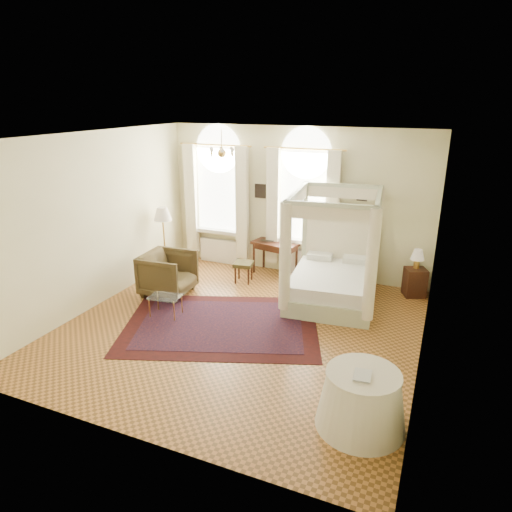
# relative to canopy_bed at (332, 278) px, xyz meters

# --- Properties ---
(ground) EXTENTS (6.00, 6.00, 0.00)m
(ground) POSITION_rel_canopy_bed_xyz_m (-1.21, -1.70, -0.50)
(ground) COLOR #A96A31
(ground) RESTS_ON ground
(room_walls) EXTENTS (6.00, 6.00, 6.00)m
(room_walls) POSITION_rel_canopy_bed_xyz_m (-1.21, -1.70, 1.48)
(room_walls) COLOR #F5ECBA
(room_walls) RESTS_ON ground
(window_left) EXTENTS (1.62, 0.27, 3.29)m
(window_left) POSITION_rel_canopy_bed_xyz_m (-3.11, 1.18, 0.98)
(window_left) COLOR white
(window_left) RESTS_ON room_walls
(window_right) EXTENTS (1.62, 0.27, 3.29)m
(window_right) POSITION_rel_canopy_bed_xyz_m (-1.01, 1.18, 0.98)
(window_right) COLOR white
(window_right) RESTS_ON room_walls
(chandelier) EXTENTS (0.51, 0.45, 0.50)m
(chandelier) POSITION_rel_canopy_bed_xyz_m (-2.11, -0.50, 2.40)
(chandelier) COLOR gold
(chandelier) RESTS_ON room_walls
(wall_pictures) EXTENTS (2.54, 0.03, 0.39)m
(wall_pictures) POSITION_rel_canopy_bed_xyz_m (-1.12, 1.27, 1.39)
(wall_pictures) COLOR black
(wall_pictures) RESTS_ON room_walls
(canopy_bed) EXTENTS (1.88, 2.22, 2.21)m
(canopy_bed) POSITION_rel_canopy_bed_xyz_m (0.00, 0.00, 0.00)
(canopy_bed) COLOR #B2B996
(canopy_bed) RESTS_ON ground
(nightstand) EXTENTS (0.52, 0.50, 0.58)m
(nightstand) POSITION_rel_canopy_bed_xyz_m (1.49, 0.98, -0.21)
(nightstand) COLOR #3C1C10
(nightstand) RESTS_ON ground
(nightstand_lamp) EXTENTS (0.27, 0.27, 0.40)m
(nightstand_lamp) POSITION_rel_canopy_bed_xyz_m (1.48, 1.03, 0.34)
(nightstand_lamp) COLOR gold
(nightstand_lamp) RESTS_ON nightstand
(writing_desk) EXTENTS (1.11, 0.72, 0.76)m
(writing_desk) POSITION_rel_canopy_bed_xyz_m (-1.58, 1.00, 0.15)
(writing_desk) COLOR #3C1C10
(writing_desk) RESTS_ON ground
(laptop) EXTENTS (0.33, 0.23, 0.02)m
(laptop) POSITION_rel_canopy_bed_xyz_m (-1.77, 1.02, 0.27)
(laptop) COLOR black
(laptop) RESTS_ON writing_desk
(stool) EXTENTS (0.45, 0.45, 0.45)m
(stool) POSITION_rel_canopy_bed_xyz_m (-2.05, 0.29, -0.13)
(stool) COLOR #413A1C
(stool) RESTS_ON ground
(armchair) EXTENTS (1.03, 1.00, 0.89)m
(armchair) POSITION_rel_canopy_bed_xyz_m (-3.21, -0.91, -0.06)
(armchair) COLOR #41341C
(armchair) RESTS_ON ground
(coffee_table) EXTENTS (0.62, 0.47, 0.39)m
(coffee_table) POSITION_rel_canopy_bed_xyz_m (-2.69, -1.79, -0.15)
(coffee_table) COLOR white
(coffee_table) RESTS_ON ground
(floor_lamp) EXTENTS (0.40, 0.40, 1.56)m
(floor_lamp) POSITION_rel_canopy_bed_xyz_m (-3.91, 0.05, 0.83)
(floor_lamp) COLOR gold
(floor_lamp) RESTS_ON ground
(oriental_rug) EXTENTS (4.05, 3.48, 0.01)m
(oriental_rug) POSITION_rel_canopy_bed_xyz_m (-1.57, -1.73, -0.50)
(oriental_rug) COLOR #3E100E
(oriental_rug) RESTS_ON ground
(side_table) EXTENTS (1.11, 1.11, 0.76)m
(side_table) POSITION_rel_canopy_bed_xyz_m (1.22, -3.42, -0.13)
(side_table) COLOR white
(side_table) RESTS_ON ground
(book) EXTENTS (0.22, 0.29, 0.03)m
(book) POSITION_rel_canopy_bed_xyz_m (1.12, -3.51, 0.27)
(book) COLOR black
(book) RESTS_ON side_table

